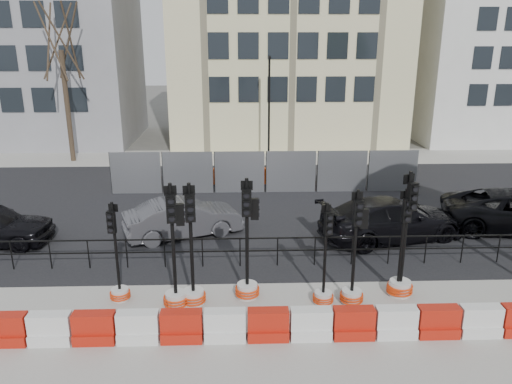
{
  "coord_description": "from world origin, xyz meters",
  "views": [
    {
      "loc": [
        -1.17,
        -13.39,
        7.18
      ],
      "look_at": [
        -0.63,
        3.0,
        1.95
      ],
      "focal_mm": 35.0,
      "sensor_mm": 36.0,
      "label": 1
    }
  ],
  "objects_px": {
    "traffic_signal_h": "(402,271)",
    "traffic_signal_a": "(119,281)",
    "car_c": "(391,219)",
    "traffic_signal_d": "(248,271)"
  },
  "relations": [
    {
      "from": "traffic_signal_h",
      "to": "car_c",
      "type": "bearing_deg",
      "value": 57.98
    },
    {
      "from": "traffic_signal_h",
      "to": "traffic_signal_d",
      "type": "bearing_deg",
      "value": 160.32
    },
    {
      "from": "traffic_signal_d",
      "to": "car_c",
      "type": "distance_m",
      "value": 6.68
    },
    {
      "from": "traffic_signal_h",
      "to": "traffic_signal_a",
      "type": "bearing_deg",
      "value": 160.54
    },
    {
      "from": "traffic_signal_d",
      "to": "traffic_signal_h",
      "type": "relative_size",
      "value": 0.96
    },
    {
      "from": "traffic_signal_d",
      "to": "car_c",
      "type": "xyz_separation_m",
      "value": [
        5.27,
        4.1,
        -0.07
      ]
    },
    {
      "from": "traffic_signal_a",
      "to": "traffic_signal_h",
      "type": "xyz_separation_m",
      "value": [
        7.96,
        0.02,
        0.16
      ]
    },
    {
      "from": "traffic_signal_a",
      "to": "car_c",
      "type": "bearing_deg",
      "value": 38.72
    },
    {
      "from": "traffic_signal_a",
      "to": "car_c",
      "type": "relative_size",
      "value": 0.51
    },
    {
      "from": "traffic_signal_h",
      "to": "car_c",
      "type": "relative_size",
      "value": 0.65
    }
  ]
}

